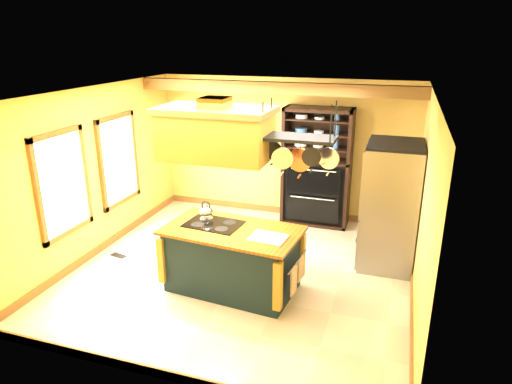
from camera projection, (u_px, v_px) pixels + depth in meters
The scene contains 15 objects.
floor at pixel (243, 270), 7.06m from camera, with size 5.00×5.00×0.00m, color beige.
ceiling at pixel (241, 93), 6.18m from camera, with size 5.00×5.00×0.00m, color white.
wall_back at pixel (285, 148), 8.86m from camera, with size 5.00×0.02×2.70m, color #E8B055.
wall_front at pixel (154, 266), 4.37m from camera, with size 5.00×0.02×2.70m, color #E8B055.
wall_left at pixel (96, 172), 7.34m from camera, with size 0.02×5.00×2.70m, color #E8B055.
wall_right at pixel (424, 206), 5.89m from camera, with size 0.02×5.00×2.70m, color #E8B055.
ceiling_beam at pixel (275, 88), 7.74m from camera, with size 5.00×0.15×0.20m, color brown.
window_near at pixel (63, 184), 6.60m from camera, with size 0.06×1.06×1.56m.
window_far at pixel (119, 160), 7.86m from camera, with size 0.06×1.06×1.56m.
kitchen_island at pixel (232, 258), 6.40m from camera, with size 1.96×1.21×1.11m.
range_hood at pixel (216, 132), 5.88m from camera, with size 1.50×0.85×0.80m.
pot_rack at pixel (299, 146), 5.60m from camera, with size 0.98×0.45×0.90m.
refrigerator at pixel (389, 208), 6.98m from camera, with size 0.83×0.98×1.92m.
hutch at pixel (317, 179), 8.61m from camera, with size 1.25×0.57×2.21m.
floor_register at pixel (118, 255), 7.50m from camera, with size 0.28×0.12×0.01m, color black.
Camera 1 is at (2.13, -5.91, 3.45)m, focal length 32.00 mm.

